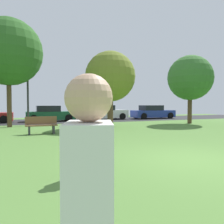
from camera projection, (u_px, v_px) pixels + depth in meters
ground_plane at (190, 160)px, 6.25m from camera, size 44.00×44.00×0.00m
road_strip at (72, 120)px, 21.11m from camera, size 44.00×6.40×0.01m
maple_tree_near at (110, 77)px, 15.12m from camera, size 3.39×3.39×5.10m
oak_tree_right at (8, 52)px, 14.97m from camera, size 4.47×4.47×7.26m
birch_tree_lone at (190, 78)px, 17.84m from camera, size 3.55×3.55×5.40m
person_catcher at (98, 119)px, 9.49m from camera, size 0.31×0.37×1.69m
person_bystander at (94, 134)px, 5.05m from camera, size 0.30×0.35×1.62m
parked_car_green at (50, 114)px, 20.12m from camera, size 4.19×1.94×1.40m
parked_car_white at (104, 113)px, 22.54m from camera, size 4.51×2.05×1.42m
parked_car_blue at (153, 112)px, 23.94m from camera, size 4.57×1.93×1.40m
park_bench at (41, 125)px, 11.67m from camera, size 1.60×0.45×0.90m
street_lamp_post at (28, 94)px, 16.04m from camera, size 0.14×0.14×4.50m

